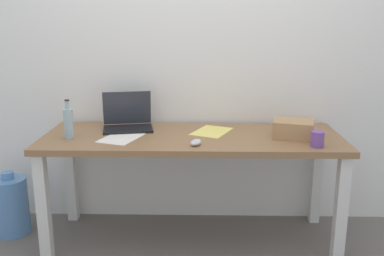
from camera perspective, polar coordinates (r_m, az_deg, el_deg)
The scene contains 11 objects.
ground_plane at distance 3.13m, azimuth 0.00°, elevation -14.42°, with size 8.00×8.00×0.00m, color slate.
back_wall at distance 3.15m, azimuth 0.16°, elevation 10.64°, with size 5.20×0.08×2.60m, color white.
desk at distance 2.87m, azimuth 0.00°, elevation -2.84°, with size 1.96×0.70×0.75m.
laptop_left at distance 3.02m, azimuth -8.52°, elevation 0.96°, with size 0.37×0.30×0.26m.
beer_bottle at distance 2.86m, azimuth -16.04°, elevation 0.67°, with size 0.06×0.06×0.25m.
computer_mouse at distance 2.62m, azimuth 0.52°, elevation -1.92°, with size 0.06×0.10×0.03m, color silver.
cardboard_box at distance 2.86m, azimuth 13.29°, elevation -0.13°, with size 0.25×0.19×0.11m, color tan.
coffee_mug at distance 2.69m, azimuth 16.26°, elevation -1.43°, with size 0.08×0.08×0.10m, color #724799.
paper_sheet_near_back at distance 2.93m, azimuth 2.63°, elevation -0.46°, with size 0.21×0.30×0.00m, color #F4E06B.
paper_sheet_front_left at distance 2.81m, azimuth -9.38°, elevation -1.30°, with size 0.21×0.30×0.00m, color white.
water_cooler_jug at distance 3.37m, azimuth -22.87°, elevation -9.44°, with size 0.25×0.25×0.46m.
Camera 1 is at (0.06, -2.74, 1.52)m, focal length 40.28 mm.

